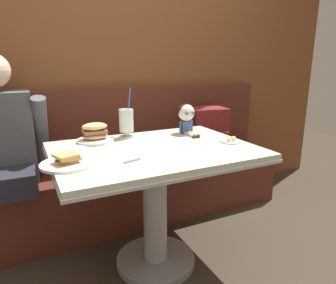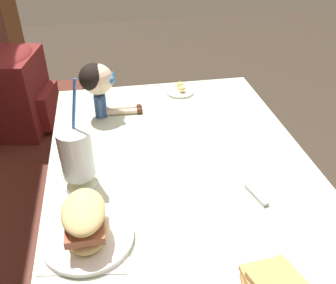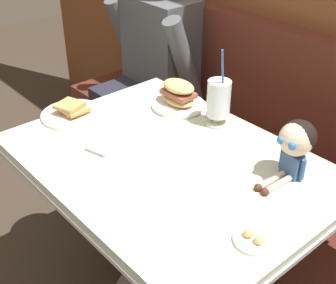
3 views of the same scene
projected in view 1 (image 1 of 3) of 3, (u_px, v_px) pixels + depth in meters
ground_plane at (168, 280)px, 1.74m from camera, size 8.00×8.00×0.00m
wood_panel_wall at (108, 62)px, 2.34m from camera, size 4.40×0.08×2.40m
booth_bench at (122, 179)px, 2.36m from camera, size 2.60×0.48×1.00m
diner_table at (155, 181)px, 1.75m from camera, size 1.11×0.81×0.74m
toast_plate at (67, 162)px, 1.42m from camera, size 0.25×0.25×0.06m
milkshake_glass at (126, 122)px, 1.91m from camera, size 0.10×0.10×0.31m
sandwich_plate at (95, 134)px, 1.82m from camera, size 0.23×0.23×0.12m
butter_saucer at (231, 141)px, 1.82m from camera, size 0.12×0.12×0.04m
butter_knife at (138, 159)px, 1.49m from camera, size 0.23×0.08×0.01m
seated_doll at (186, 114)px, 2.01m from camera, size 0.12×0.22×0.20m
backpack at (209, 128)px, 2.57m from camera, size 0.33×0.29×0.41m
diner_patron at (1, 139)px, 1.88m from camera, size 0.55×0.48×0.81m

